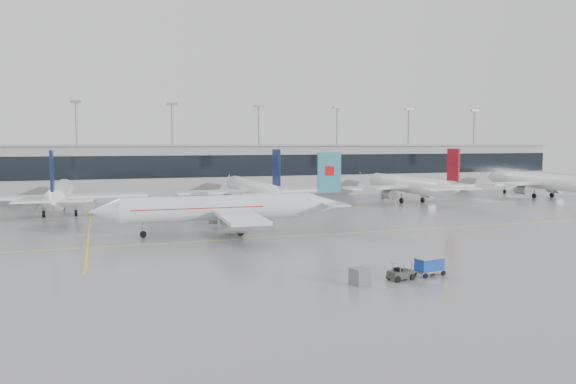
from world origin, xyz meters
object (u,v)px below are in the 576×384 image
object	(u,v)px
baggage_tug	(401,274)
air_canada_jet	(228,208)
gse_unit	(360,276)
baggage_cart	(429,265)

from	to	relation	value
baggage_tug	air_canada_jet	bearing A→B (deg)	95.43
air_canada_jet	gse_unit	size ratio (longest dim) A/B	24.12
air_canada_jet	baggage_tug	size ratio (longest dim) A/B	10.14
air_canada_jet	baggage_cart	size ratio (longest dim) A/B	11.58
baggage_cart	baggage_tug	bearing A→B (deg)	180.00
air_canada_jet	gse_unit	world-z (taller)	air_canada_jet
air_canada_jet	baggage_tug	distance (m)	33.13
gse_unit	baggage_tug	bearing A→B (deg)	-11.62
baggage_tug	baggage_cart	distance (m)	3.63
baggage_tug	baggage_cart	xyz separation A→B (m)	(3.53, 0.69, 0.44)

